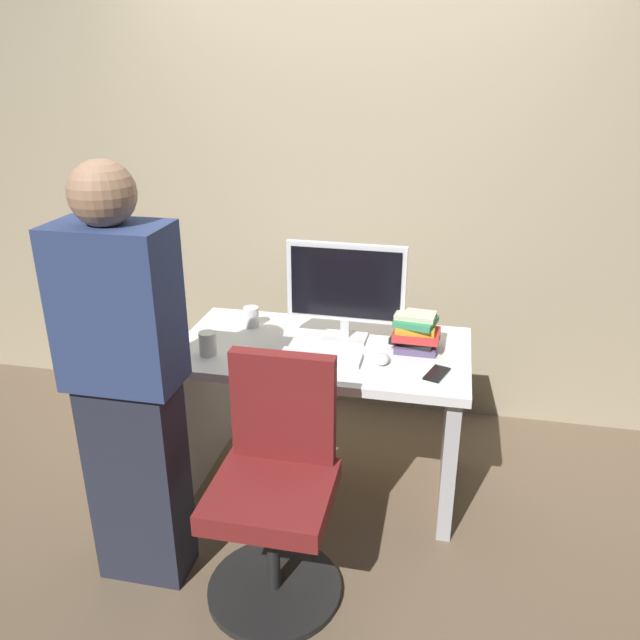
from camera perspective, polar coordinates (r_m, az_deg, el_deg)
ground_plane at (r=3.24m, az=0.19°, el=-14.09°), size 9.00×9.00×0.00m
wall_back at (r=3.47m, az=3.20°, el=15.29°), size 6.40×0.10×3.00m
desk at (r=2.97m, az=0.20°, el=-6.42°), size 1.32×0.72×0.72m
office_chair at (r=2.46m, az=-3.99°, el=-15.19°), size 0.52×0.52×0.94m
person_at_desk at (r=2.40m, az=-16.92°, el=-5.57°), size 0.40×0.24×1.64m
monitor at (r=2.86m, az=2.32°, el=3.01°), size 0.54×0.14×0.46m
keyboard at (r=2.75m, az=-0.77°, el=-3.34°), size 0.43×0.13×0.02m
mouse at (r=2.73m, az=5.62°, el=-3.51°), size 0.06×0.10×0.03m
cup_near_keyboard at (r=2.82m, az=-10.03°, el=-2.09°), size 0.08×0.08×0.10m
cup_by_monitor at (r=3.09m, az=-6.19°, el=0.30°), size 0.07×0.07×0.10m
book_stack at (r=2.84m, az=8.59°, el=-1.11°), size 0.22×0.21×0.17m
cell_phone at (r=2.67m, az=10.45°, el=-4.76°), size 0.11×0.16×0.01m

